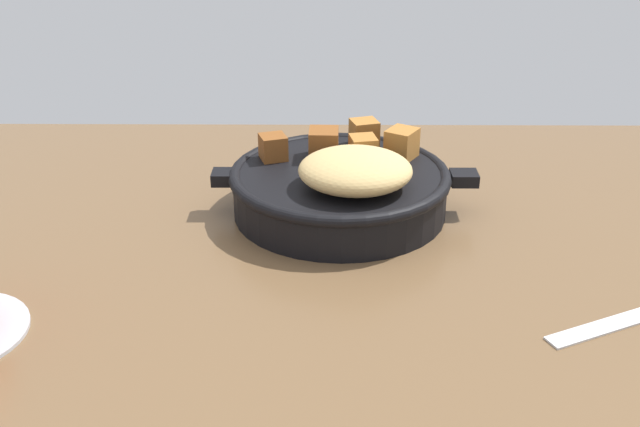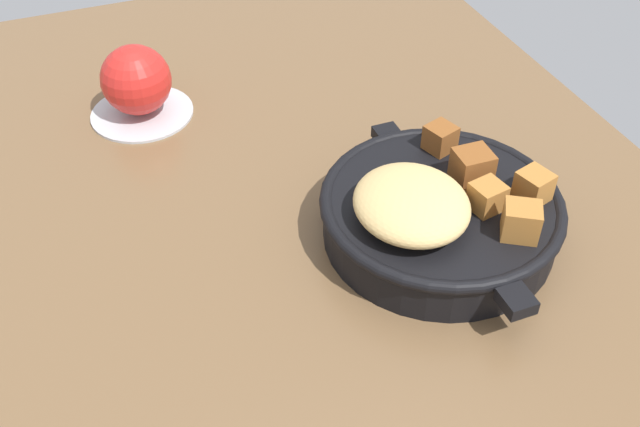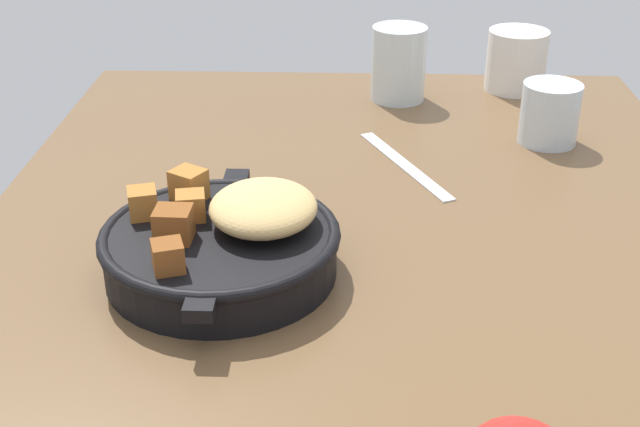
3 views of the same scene
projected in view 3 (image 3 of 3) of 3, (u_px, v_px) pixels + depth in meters
ground_plane at (362, 287)px, 77.95cm from camera, size 116.07×77.83×2.40cm
cast_iron_skillet at (225, 240)px, 76.85cm from camera, size 25.96×21.68×7.85cm
butter_knife at (405, 164)px, 98.76cm from camera, size 19.15×10.10×0.36cm
ceramic_mug_white at (516, 60)px, 120.38cm from camera, size 8.40×8.40×8.54cm
water_glass_short at (550, 113)px, 103.37cm from camera, size 7.13×7.13×7.47cm
water_glass_tall at (399, 64)px, 116.47cm from camera, size 7.49×7.49×10.14cm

